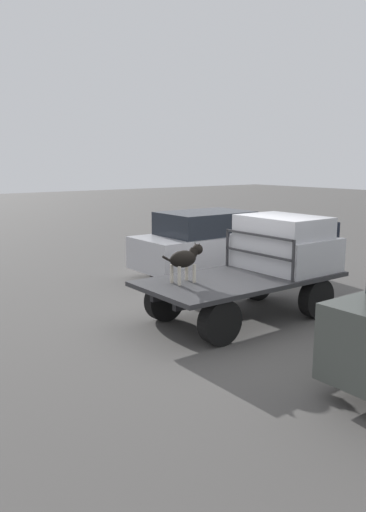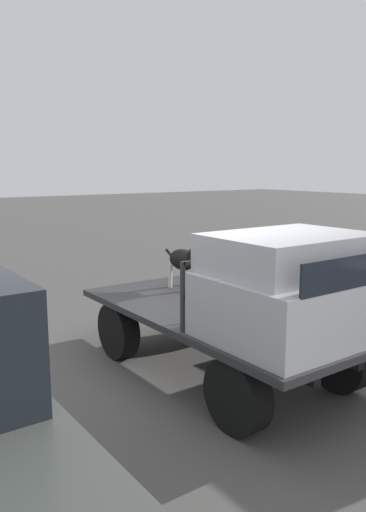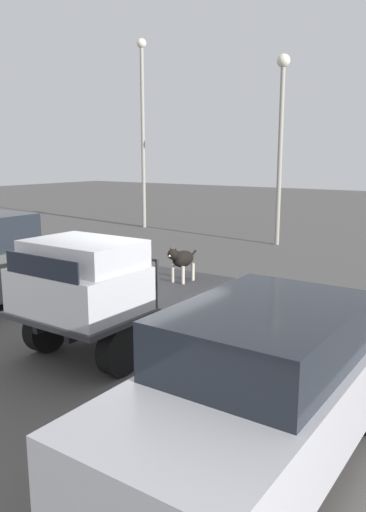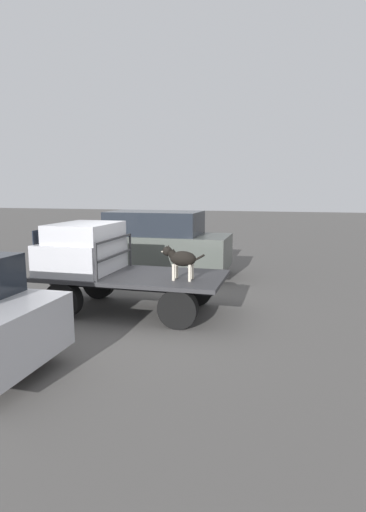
# 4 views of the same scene
# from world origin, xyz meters

# --- Properties ---
(ground_plane) EXTENTS (80.00, 80.00, 0.00)m
(ground_plane) POSITION_xyz_m (0.00, 0.00, 0.00)
(ground_plane) COLOR #514F4C
(flatbed_truck) EXTENTS (3.82, 1.87, 0.81)m
(flatbed_truck) POSITION_xyz_m (0.00, 0.00, 0.58)
(flatbed_truck) COLOR black
(flatbed_truck) RESTS_ON ground
(truck_cab) EXTENTS (1.39, 1.75, 1.04)m
(truck_cab) POSITION_xyz_m (1.14, 0.00, 1.30)
(truck_cab) COLOR #B7B7BC
(truck_cab) RESTS_ON flatbed_truck
(truck_headboard) EXTENTS (0.04, 1.75, 0.75)m
(truck_headboard) POSITION_xyz_m (0.40, 0.00, 1.31)
(truck_headboard) COLOR #2D2D30
(truck_headboard) RESTS_ON flatbed_truck
(dog) EXTENTS (0.88, 0.30, 0.69)m
(dog) POSITION_xyz_m (-1.09, 0.26, 1.23)
(dog) COLOR beige
(dog) RESTS_ON flatbed_truck
(parked_pickup_far) EXTENTS (4.96, 1.86, 1.91)m
(parked_pickup_far) POSITION_xyz_m (0.96, -3.77, 0.94)
(parked_pickup_far) COLOR black
(parked_pickup_far) RESTS_ON ground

